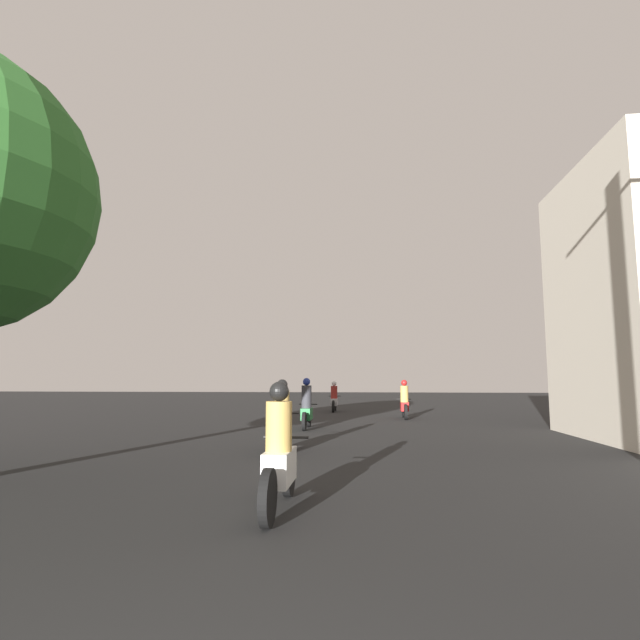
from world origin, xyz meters
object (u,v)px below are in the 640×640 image
(motorcycle_green, at_px, (307,409))
(motorcycle_red, at_px, (404,403))
(motorcycle_white, at_px, (279,458))
(motorcycle_black, at_px, (282,422))
(motorcycle_silver, at_px, (334,399))

(motorcycle_green, distance_m, motorcycle_red, 5.64)
(motorcycle_red, bearing_deg, motorcycle_white, -106.67)
(motorcycle_white, bearing_deg, motorcycle_black, 89.80)
(motorcycle_green, height_order, motorcycle_red, motorcycle_green)
(motorcycle_black, height_order, motorcycle_silver, motorcycle_black)
(motorcycle_black, xyz_separation_m, motorcycle_green, (-0.07, 5.05, 0.01))
(motorcycle_black, bearing_deg, motorcycle_red, 65.09)
(motorcycle_black, distance_m, motorcycle_green, 5.05)
(motorcycle_white, relative_size, motorcycle_green, 1.12)
(motorcycle_silver, bearing_deg, motorcycle_red, -49.24)
(motorcycle_red, height_order, motorcycle_silver, motorcycle_red)
(motorcycle_white, distance_m, motorcycle_red, 14.63)
(motorcycle_white, xyz_separation_m, motorcycle_black, (-0.80, 4.87, 0.01))
(motorcycle_white, height_order, motorcycle_red, motorcycle_red)
(motorcycle_white, xyz_separation_m, motorcycle_red, (2.55, 14.41, 0.01))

